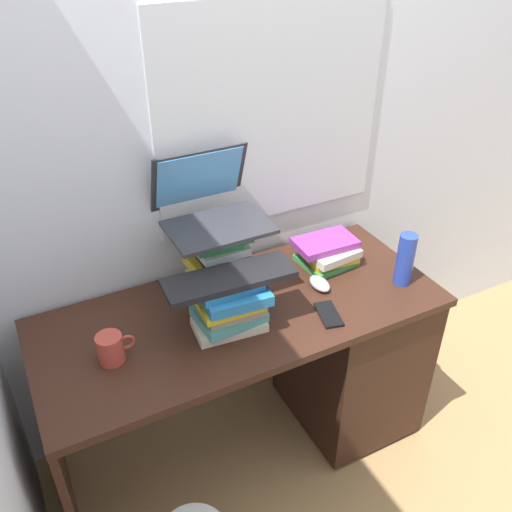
# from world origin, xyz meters

# --- Properties ---
(ground_plane) EXTENTS (6.00, 6.00, 0.00)m
(ground_plane) POSITION_xyz_m (0.00, 0.00, 0.00)
(ground_plane) COLOR #9E7A4C
(wall_back) EXTENTS (6.00, 0.06, 2.60)m
(wall_back) POSITION_xyz_m (0.00, 0.35, 1.30)
(wall_back) COLOR silver
(wall_back) RESTS_ON ground
(desk) EXTENTS (1.43, 0.61, 0.73)m
(desk) POSITION_xyz_m (0.36, -0.02, 0.40)
(desk) COLOR #381E14
(desk) RESTS_ON ground
(book_stack_tall) EXTENTS (0.24, 0.20, 0.27)m
(book_stack_tall) POSITION_xyz_m (-0.02, 0.13, 0.86)
(book_stack_tall) COLOR white
(book_stack_tall) RESTS_ON desk
(book_stack_keyboard_riser) EXTENTS (0.25, 0.20, 0.19)m
(book_stack_keyboard_riser) POSITION_xyz_m (-0.07, -0.07, 0.83)
(book_stack_keyboard_riser) COLOR beige
(book_stack_keyboard_riser) RESTS_ON desk
(book_stack_side) EXTENTS (0.24, 0.21, 0.11)m
(book_stack_side) POSITION_xyz_m (0.42, 0.11, 0.79)
(book_stack_side) COLOR #338C4C
(book_stack_side) RESTS_ON desk
(laptop) EXTENTS (0.34, 0.32, 0.24)m
(laptop) POSITION_xyz_m (-0.02, 0.19, 1.06)
(laptop) COLOR #2D2D33
(laptop) RESTS_ON book_stack_tall
(keyboard) EXTENTS (0.43, 0.17, 0.02)m
(keyboard) POSITION_xyz_m (-0.07, -0.07, 0.94)
(keyboard) COLOR black
(keyboard) RESTS_ON book_stack_keyboard_riser
(computer_mouse) EXTENTS (0.06, 0.10, 0.04)m
(computer_mouse) POSITION_xyz_m (0.31, -0.02, 0.75)
(computer_mouse) COLOR #A5A8AD
(computer_mouse) RESTS_ON desk
(mug) EXTENTS (0.12, 0.08, 0.10)m
(mug) POSITION_xyz_m (-0.47, -0.04, 0.78)
(mug) COLOR #B23F33
(mug) RESTS_ON desk
(water_bottle) EXTENTS (0.06, 0.06, 0.21)m
(water_bottle) POSITION_xyz_m (0.60, -0.13, 0.84)
(water_bottle) COLOR #263FA5
(water_bottle) RESTS_ON desk
(cell_phone) EXTENTS (0.10, 0.15, 0.01)m
(cell_phone) POSITION_xyz_m (0.25, -0.17, 0.74)
(cell_phone) COLOR black
(cell_phone) RESTS_ON desk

